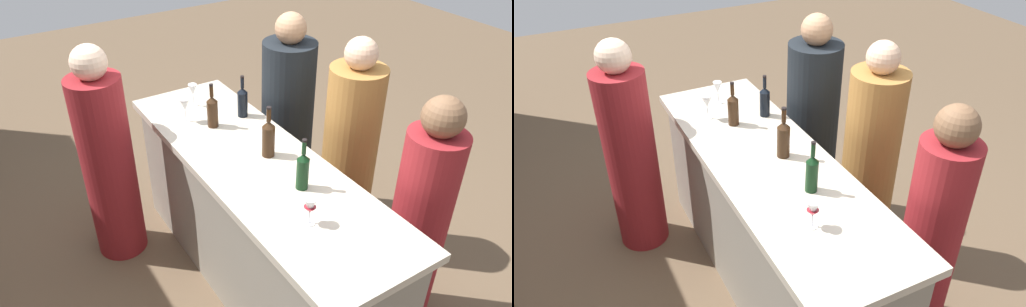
% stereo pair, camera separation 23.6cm
% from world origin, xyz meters
% --- Properties ---
extents(ground_plane, '(12.00, 12.00, 0.00)m').
position_xyz_m(ground_plane, '(0.00, 0.00, 0.00)').
color(ground_plane, brown).
extents(bar_counter, '(2.24, 0.69, 0.96)m').
position_xyz_m(bar_counter, '(0.00, 0.00, 0.49)').
color(bar_counter, gray).
rests_on(bar_counter, ground).
extents(wine_bottle_leftmost_dark_green, '(0.07, 0.07, 0.30)m').
position_xyz_m(wine_bottle_leftmost_dark_green, '(-0.35, -0.07, 1.08)').
color(wine_bottle_leftmost_dark_green, black).
rests_on(wine_bottle_leftmost_dark_green, bar_counter).
extents(wine_bottle_second_left_amber_brown, '(0.08, 0.08, 0.32)m').
position_xyz_m(wine_bottle_second_left_amber_brown, '(0.01, -0.09, 1.09)').
color(wine_bottle_second_left_amber_brown, '#331E0F').
rests_on(wine_bottle_second_left_amber_brown, bar_counter).
extents(wine_bottle_center_amber_brown, '(0.07, 0.07, 0.30)m').
position_xyz_m(wine_bottle_center_amber_brown, '(0.50, 0.02, 1.08)').
color(wine_bottle_center_amber_brown, '#331E0F').
rests_on(wine_bottle_center_amber_brown, bar_counter).
extents(wine_bottle_second_right_near_black, '(0.07, 0.07, 0.29)m').
position_xyz_m(wine_bottle_second_right_near_black, '(0.51, -0.21, 1.07)').
color(wine_bottle_second_right_near_black, black).
rests_on(wine_bottle_second_right_near_black, bar_counter).
extents(wine_glass_near_left, '(0.06, 0.06, 0.16)m').
position_xyz_m(wine_glass_near_left, '(0.83, 0.00, 1.08)').
color(wine_glass_near_left, white).
rests_on(wine_glass_near_left, bar_counter).
extents(wine_glass_near_center, '(0.07, 0.07, 0.15)m').
position_xyz_m(wine_glass_near_center, '(-0.60, 0.07, 1.06)').
color(wine_glass_near_center, white).
rests_on(wine_glass_near_center, bar_counter).
extents(wine_glass_near_right, '(0.07, 0.07, 0.17)m').
position_xyz_m(wine_glass_near_right, '(0.65, 0.14, 1.08)').
color(wine_glass_near_right, white).
rests_on(wine_glass_near_right, bar_counter).
extents(person_left_guest, '(0.34, 0.34, 1.51)m').
position_xyz_m(person_left_guest, '(-0.71, -0.65, 0.70)').
color(person_left_guest, maroon).
rests_on(person_left_guest, ground).
extents(person_center_guest, '(0.46, 0.46, 1.59)m').
position_xyz_m(person_center_guest, '(0.57, -0.63, 0.73)').
color(person_center_guest, black).
rests_on(person_center_guest, ground).
extents(person_right_guest, '(0.41, 0.41, 1.57)m').
position_xyz_m(person_right_guest, '(0.00, -0.74, 0.72)').
color(person_right_guest, '#9E6B33').
rests_on(person_right_guest, ground).
extents(person_server_behind, '(0.45, 0.45, 1.55)m').
position_xyz_m(person_server_behind, '(0.80, 0.66, 0.72)').
color(person_server_behind, maroon).
rests_on(person_server_behind, ground).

